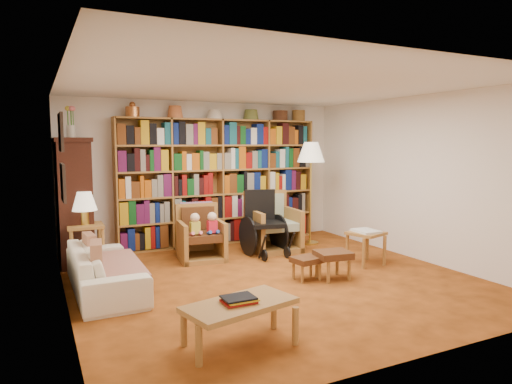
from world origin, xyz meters
TOP-DOWN VIEW (x-y plane):
  - floor at (0.00, 0.00)m, footprint 5.00×5.00m
  - ceiling at (0.00, 0.00)m, footprint 5.00×5.00m
  - wall_back at (0.00, 2.50)m, footprint 5.00×0.00m
  - wall_front at (0.00, -2.50)m, footprint 5.00×0.00m
  - wall_left at (-2.50, 0.00)m, footprint 0.00×5.00m
  - wall_right at (2.50, 0.00)m, footprint 0.00×5.00m
  - bookshelf at (0.20, 2.33)m, footprint 3.60×0.30m
  - curio_cabinet at (-2.25, 2.00)m, footprint 0.50×0.95m
  - framed_pictures at (-2.48, 0.30)m, footprint 0.03×0.52m
  - sofa at (-2.05, 0.46)m, footprint 1.85×0.74m
  - sofa_throw at (-2.00, 0.46)m, footprint 0.77×1.39m
  - cushion_left at (-2.18, 0.81)m, footprint 0.14×0.37m
  - cushion_right at (-2.18, 0.11)m, footprint 0.17×0.40m
  - side_table_lamp at (-2.15, 1.57)m, footprint 0.50×0.50m
  - table_lamp at (-2.15, 1.57)m, footprint 0.34×0.34m
  - armchair_leather at (-0.51, 1.45)m, footprint 0.75×0.78m
  - armchair_sage at (0.78, 1.54)m, footprint 0.84×0.87m
  - wheelchair at (0.52, 1.28)m, footprint 0.60×0.83m
  - floor_lamp at (1.60, 1.57)m, footprint 0.48×0.48m
  - side_table_papers at (1.59, 0.05)m, footprint 0.57×0.57m
  - footstool_a at (0.38, -0.23)m, footprint 0.40×0.35m
  - footstool_b at (0.71, -0.35)m, footprint 0.49×0.43m
  - coffee_table at (-1.20, -1.62)m, footprint 1.08×0.71m

SIDE VIEW (x-z plane):
  - floor at x=0.00m, z-range 0.00..0.00m
  - footstool_a at x=0.38m, z-range 0.10..0.40m
  - sofa at x=-2.05m, z-range 0.00..0.54m
  - sofa_throw at x=-2.00m, z-range 0.28..0.32m
  - footstool_b at x=0.71m, z-range 0.12..0.49m
  - coffee_table at x=-1.20m, z-range 0.12..0.57m
  - armchair_leather at x=-0.51m, z-range -0.08..0.78m
  - armchair_sage at x=0.78m, z-range -0.11..0.85m
  - side_table_papers at x=1.59m, z-range 0.15..0.66m
  - cushion_right at x=-2.18m, z-range 0.25..0.65m
  - cushion_left at x=-2.18m, z-range 0.27..0.63m
  - wheelchair at x=0.52m, z-range -0.05..0.99m
  - side_table_lamp at x=-2.15m, z-range 0.17..0.82m
  - curio_cabinet at x=-2.25m, z-range -0.25..2.15m
  - table_lamp at x=-2.15m, z-range 0.73..1.19m
  - bookshelf at x=0.20m, z-range -0.04..2.38m
  - wall_back at x=0.00m, z-range -1.25..3.75m
  - wall_front at x=0.00m, z-range -1.25..3.75m
  - wall_left at x=-2.50m, z-range -1.25..3.75m
  - wall_right at x=2.50m, z-range -1.25..3.75m
  - floor_lamp at x=1.60m, z-range 0.65..2.45m
  - framed_pictures at x=-2.48m, z-range 1.14..2.11m
  - ceiling at x=0.00m, z-range 2.50..2.50m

